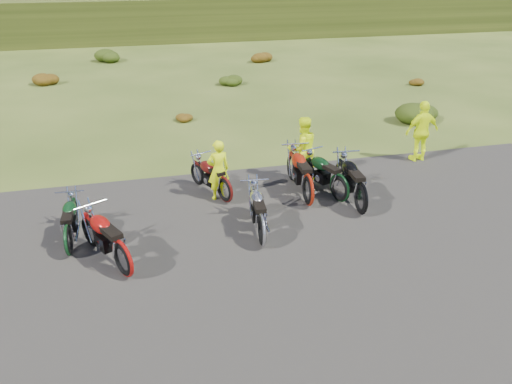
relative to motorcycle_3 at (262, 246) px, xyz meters
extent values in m
plane|color=#384818|center=(-0.27, 0.24, 0.00)|extent=(300.00, 300.00, 0.00)
cube|color=black|center=(-0.27, -1.76, 0.00)|extent=(20.00, 12.00, 0.04)
ellipsoid|color=#6C360D|center=(-6.47, 16.84, 0.38)|extent=(1.30, 1.30, 0.77)
ellipsoid|color=#1C340D|center=(-3.57, 22.14, 0.46)|extent=(1.56, 1.56, 0.92)
ellipsoid|color=#6C360D|center=(-0.67, 9.44, 0.23)|extent=(0.77, 0.77, 0.45)
ellipsoid|color=#1C340D|center=(2.23, 14.74, 0.31)|extent=(1.03, 1.03, 0.61)
ellipsoid|color=#6C360D|center=(5.13, 20.04, 0.38)|extent=(1.30, 1.30, 0.77)
ellipsoid|color=#1C340D|center=(8.03, 7.34, 0.46)|extent=(1.56, 1.56, 0.92)
ellipsoid|color=#6C360D|center=(10.93, 12.64, 0.23)|extent=(0.77, 0.77, 0.45)
imported|color=#DAF00C|center=(-0.49, 2.49, 0.79)|extent=(0.63, 0.46, 1.58)
imported|color=#DAF00C|center=(1.97, 3.17, 0.90)|extent=(0.97, 0.81, 1.79)
imported|color=#DAF00C|center=(5.91, 3.65, 0.92)|extent=(1.11, 0.52, 1.85)
camera|label=1|loc=(-2.37, -8.99, 5.73)|focal=35.00mm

